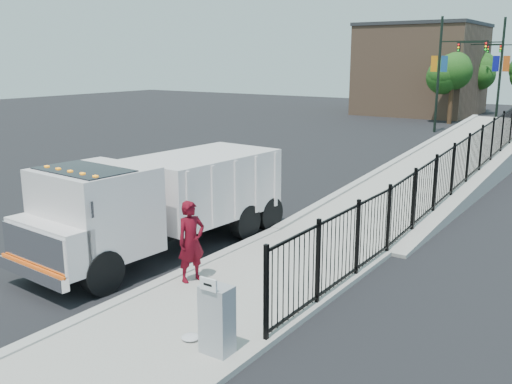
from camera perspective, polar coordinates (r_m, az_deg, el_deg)
The scene contains 16 objects.
ground at distance 14.42m, azimuth -6.56°, elevation -8.04°, with size 120.00×120.00×0.00m, color black.
sidewalk at distance 11.85m, azimuth -5.75°, elevation -12.61°, with size 3.55×12.00×0.12m, color #9E998E.
curb at distance 13.06m, azimuth -12.37°, elevation -10.23°, with size 0.30×12.00×0.16m, color #ADAAA3.
ramp at distance 27.48m, azimuth 19.34°, elevation 1.58°, with size 3.95×24.00×1.70m, color #9E998E.
iron_fence at distance 23.16m, azimuth 20.31°, elevation 1.70°, with size 0.10×28.00×1.80m, color black.
truck at distance 15.54m, azimuth -9.78°, elevation -0.67°, with size 3.08×8.07×2.71m.
worker at distance 13.31m, azimuth -6.50°, elevation -4.94°, with size 0.70×0.46×1.92m, color #560712.
utility_cabinet at distance 10.26m, azimuth -3.92°, elevation -12.61°, with size 0.55×0.40×1.25m, color gray.
arrow_sign at distance 9.81m, azimuth -4.79°, elevation -9.20°, with size 0.35×0.04×0.22m, color white.
debris at distance 10.99m, azimuth -6.55°, elevation -14.22°, with size 0.35×0.35×0.09m, color silver.
light_pole_0 at distance 42.75m, azimuth 18.20°, elevation 11.50°, with size 3.77×0.22×8.00m.
light_pole_1 at distance 45.26m, azimuth 22.87°, elevation 11.19°, with size 3.78×0.22×8.00m.
light_pole_2 at distance 53.25m, azimuth 20.18°, elevation 11.58°, with size 3.77×0.22×8.00m.
tree_0 at distance 48.71m, azimuth 19.08°, elevation 11.10°, with size 3.01×3.01×5.50m.
tree_2 at distance 58.51m, azimuth 21.34°, elevation 11.18°, with size 3.23×3.23×5.61m.
building at distance 57.01m, azimuth 16.20°, elevation 11.55°, with size 10.00×10.00×8.00m, color #8C664C.
Camera 1 is at (8.83, -10.13, 5.22)m, focal length 40.00 mm.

